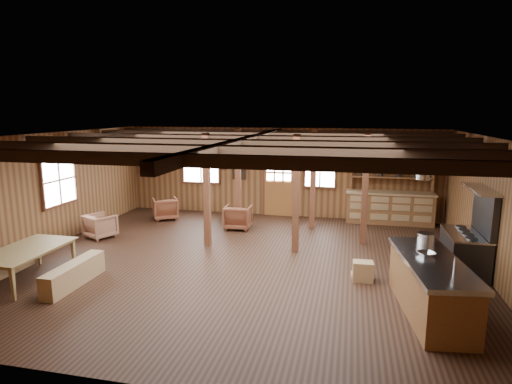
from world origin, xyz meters
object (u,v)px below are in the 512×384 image
at_px(kitchen_island, 430,286).
at_px(dining_table, 29,265).
at_px(commercial_range, 468,245).
at_px(armchair_b, 238,217).
at_px(armchair_a, 165,209).
at_px(armchair_c, 100,226).

bearing_deg(kitchen_island, dining_table, 174.84).
bearing_deg(commercial_range, armchair_b, 158.12).
height_order(kitchen_island, armchair_b, kitchen_island).
xyz_separation_m(kitchen_island, armchair_b, (-4.46, 4.31, -0.14)).
height_order(commercial_range, dining_table, commercial_range).
bearing_deg(armchair_a, dining_table, 52.62).
height_order(armchair_a, armchair_b, armchair_b).
relative_size(kitchen_island, commercial_range, 1.44).
xyz_separation_m(kitchen_island, armchair_a, (-6.95, 4.88, -0.14)).
distance_m(commercial_range, armchair_b, 5.94).
bearing_deg(commercial_range, armchair_a, 160.82).
height_order(commercial_range, armchair_c, commercial_range).
distance_m(kitchen_island, armchair_a, 8.49).
bearing_deg(armchair_b, commercial_range, 154.82).
height_order(kitchen_island, armchair_c, kitchen_island).
relative_size(armchair_b, armchair_c, 1.07).
bearing_deg(armchair_a, armchair_b, 135.83).
relative_size(dining_table, armchair_b, 2.51).
distance_m(kitchen_island, armchair_c, 8.25).
bearing_deg(commercial_range, dining_table, -164.47).
distance_m(kitchen_island, dining_table, 7.51).
xyz_separation_m(commercial_range, armchair_c, (-8.85, 0.58, -0.28)).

